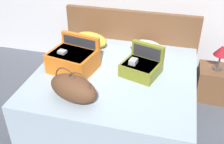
% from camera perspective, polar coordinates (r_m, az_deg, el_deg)
% --- Properties ---
extents(ground_plane, '(12.00, 12.00, 0.00)m').
position_cam_1_polar(ground_plane, '(3.24, -1.24, -12.57)').
color(ground_plane, '#4C515B').
extents(bed, '(1.86, 1.76, 0.57)m').
position_cam_1_polar(bed, '(3.34, 0.58, -4.39)').
color(bed, '#99ADBC').
rests_on(bed, ground).
extents(headboard, '(1.90, 0.08, 1.01)m').
position_cam_1_polar(headboard, '(3.99, 3.88, 5.89)').
color(headboard, brown).
rests_on(headboard, ground).
extents(hard_case_large, '(0.58, 0.52, 0.38)m').
position_cam_1_polar(hard_case_large, '(3.21, -8.21, 2.69)').
color(hard_case_large, '#D16619').
rests_on(hard_case_large, bed).
extents(hard_case_medium, '(0.49, 0.48, 0.32)m').
position_cam_1_polar(hard_case_medium, '(3.14, 6.25, 1.30)').
color(hard_case_medium, olive).
rests_on(hard_case_medium, bed).
extents(duffel_bag, '(0.60, 0.43, 0.35)m').
position_cam_1_polar(duffel_bag, '(2.73, -8.18, -3.37)').
color(duffel_bag, brown).
rests_on(duffel_bag, bed).
extents(pillow_near_headboard, '(0.41, 0.28, 0.14)m').
position_cam_1_polar(pillow_near_headboard, '(3.65, 7.11, 5.41)').
color(pillow_near_headboard, white).
rests_on(pillow_near_headboard, bed).
extents(pillow_center_head, '(0.52, 0.33, 0.21)m').
position_cam_1_polar(pillow_center_head, '(3.73, -4.63, 6.75)').
color(pillow_center_head, gold).
rests_on(pillow_center_head, bed).
extents(nightstand, '(0.44, 0.40, 0.45)m').
position_cam_1_polar(nightstand, '(3.87, 20.68, -2.16)').
color(nightstand, brown).
rests_on(nightstand, ground).
extents(table_lamp, '(0.19, 0.19, 0.34)m').
position_cam_1_polar(table_lamp, '(3.64, 22.12, 4.06)').
color(table_lamp, '#3F3833').
rests_on(table_lamp, nightstand).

